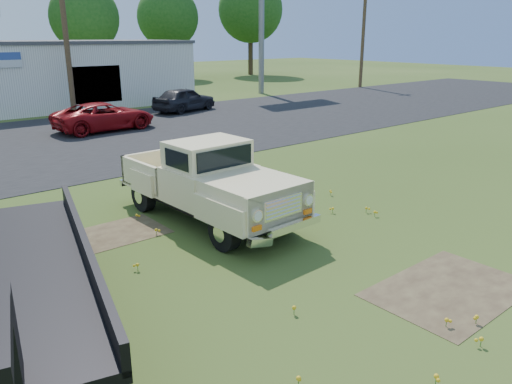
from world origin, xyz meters
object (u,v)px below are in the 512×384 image
vintage_pickup_truck (208,181)px  flatbed_trailer (9,265)px  red_pickup (105,117)px  dark_sedan (184,99)px

vintage_pickup_truck → flatbed_trailer: size_ratio=0.77×
flatbed_trailer → red_pickup: size_ratio=1.50×
vintage_pickup_truck → dark_sedan: 19.16m
vintage_pickup_truck → flatbed_trailer: (-5.10, -1.84, -0.03)m
red_pickup → dark_sedan: dark_sedan is taller
flatbed_trailer → red_pickup: flatbed_trailer is taller
flatbed_trailer → dark_sedan: 23.58m
red_pickup → dark_sedan: size_ratio=1.15×
vintage_pickup_truck → dark_sedan: (9.67, 16.54, -0.30)m
dark_sedan → flatbed_trailer: bearing=126.4°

